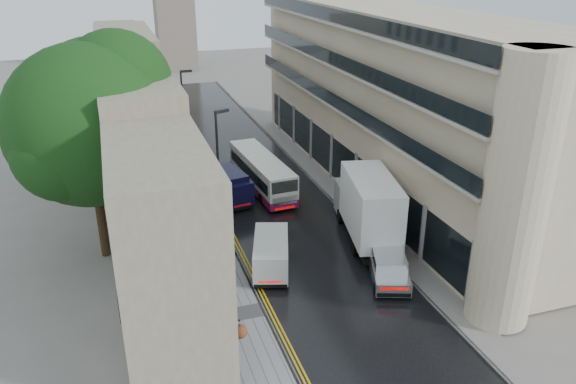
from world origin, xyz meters
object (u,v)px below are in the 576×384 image
white_van (254,269)px  lamp_post_far (184,123)px  pedestrian (203,214)px  lamp_post_near (219,180)px  navy_van (226,195)px  tree_near (92,152)px  white_lorry (355,221)px  cream_bus (261,187)px  tree_far (97,110)px  silver_hatchback (376,281)px

white_van → lamp_post_far: lamp_post_far is taller
pedestrian → lamp_post_near: 4.68m
pedestrian → white_van: bearing=91.0°
white_van → navy_van: navy_van is taller
tree_near → white_lorry: (15.14, -5.00, -4.53)m
navy_van → tree_near: bearing=-166.3°
cream_bus → white_van: cream_bus is taller
tree_far → white_lorry: 23.64m
tree_near → white_van: 11.95m
navy_van → pedestrian: navy_van is taller
white_lorry → lamp_post_near: size_ratio=1.03×
tree_near → tree_far: bearing=88.7°
tree_near → lamp_post_far: 15.16m
tree_near → white_lorry: bearing=-18.3°
lamp_post_far → cream_bus: bearing=-65.2°
tree_near → lamp_post_near: size_ratio=1.56×
white_van → navy_van: size_ratio=0.91×
tree_far → pedestrian: 13.67m
navy_van → white_lorry: bearing=-66.3°
lamp_post_near → lamp_post_far: lamp_post_near is taller
tree_far → lamp_post_far: bearing=0.8°
white_van → silver_hatchback: bearing=-8.8°
tree_near → navy_van: size_ratio=2.67×
tree_near → silver_hatchback: tree_near is taller
tree_far → white_van: 21.59m
silver_hatchback → lamp_post_near: lamp_post_near is taller
lamp_post_far → tree_far: bearing=178.4°
cream_bus → white_van: size_ratio=2.14×
white_van → tree_far: bearing=129.5°
lamp_post_far → silver_hatchback: bearing=-74.6°
navy_van → lamp_post_near: lamp_post_near is taller
white_van → tree_near: bearing=159.3°
cream_bus → white_lorry: (3.51, -9.55, 1.02)m
white_van → lamp_post_near: bearing=115.0°
silver_hatchback → lamp_post_far: bearing=127.3°
silver_hatchback → navy_van: bearing=132.2°
lamp_post_far → navy_van: bearing=-82.6°
pedestrian → white_lorry: bearing=131.0°
tree_near → cream_bus: 13.67m
tree_near → silver_hatchback: bearing=-33.3°
lamp_post_near → lamp_post_far: size_ratio=1.01×
white_van → lamp_post_far: size_ratio=0.53×
silver_hatchback → lamp_post_far: (-7.25, 22.61, 3.67)m
lamp_post_near → white_van: bearing=-104.4°
white_lorry → white_van: bearing=-156.5°
white_lorry → lamp_post_far: size_ratio=1.03×
white_van → lamp_post_near: 6.71m
navy_van → pedestrian: (-2.06, -1.93, -0.38)m
cream_bus → white_lorry: size_ratio=1.11×
pedestrian → tree_near: bearing=9.1°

